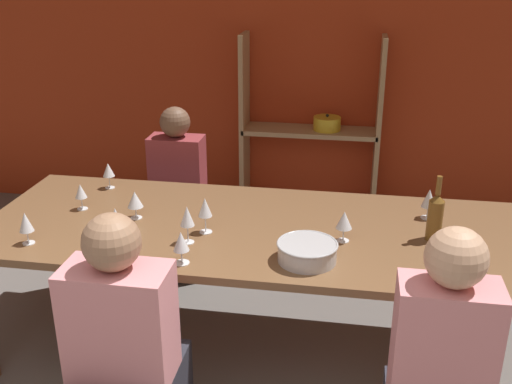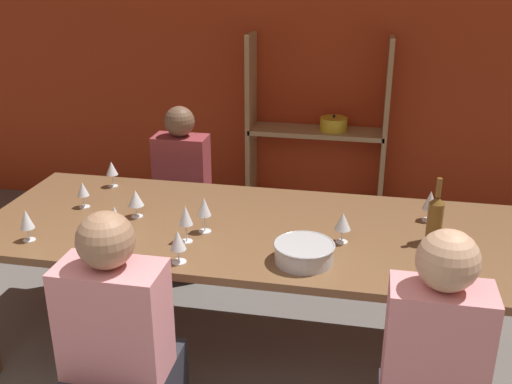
{
  "view_description": "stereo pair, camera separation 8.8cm",
  "coord_description": "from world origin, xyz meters",
  "px_view_note": "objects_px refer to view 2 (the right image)",
  "views": [
    {
      "loc": [
        0.64,
        -0.9,
        2.08
      ],
      "look_at": [
        0.16,
        1.94,
        0.92
      ],
      "focal_mm": 42.0,
      "sensor_mm": 36.0,
      "label": 1
    },
    {
      "loc": [
        0.73,
        -0.89,
        2.08
      ],
      "look_at": [
        0.16,
        1.94,
        0.92
      ],
      "focal_mm": 42.0,
      "sensor_mm": 36.0,
      "label": 2
    }
  ],
  "objects_px": {
    "wine_glass_red_d": "(178,241)",
    "person_far_a": "(184,209)",
    "wine_glass_red_a": "(343,222)",
    "wine_glass_white_a": "(430,201)",
    "wine_glass_red_b": "(136,199)",
    "wine_glass_white_b": "(112,169)",
    "wine_glass_empty_b": "(26,220)",
    "wine_glass_red_c": "(115,217)",
    "wine_glass_white_c": "(186,216)",
    "dining_table": "(252,239)",
    "person_near_b": "(120,377)",
    "shelf_unit": "(317,164)",
    "wine_bottle_green": "(435,218)",
    "wine_glass_empty_a": "(83,190)",
    "mixing_bowl": "(304,252)",
    "wine_glass_red_e": "(204,208)"
  },
  "relations": [
    {
      "from": "wine_glass_red_d",
      "to": "person_far_a",
      "type": "xyz_separation_m",
      "value": [
        -0.42,
        1.33,
        -0.45
      ]
    },
    {
      "from": "wine_glass_red_a",
      "to": "wine_glass_white_a",
      "type": "xyz_separation_m",
      "value": [
        0.43,
        0.35,
        0.0
      ]
    },
    {
      "from": "wine_glass_red_d",
      "to": "wine_glass_red_b",
      "type": "bearing_deg",
      "value": 130.63
    },
    {
      "from": "wine_glass_white_b",
      "to": "wine_glass_red_d",
      "type": "bearing_deg",
      "value": -50.49
    },
    {
      "from": "wine_glass_empty_b",
      "to": "wine_glass_red_b",
      "type": "bearing_deg",
      "value": 42.02
    },
    {
      "from": "wine_glass_white_b",
      "to": "wine_glass_empty_b",
      "type": "relative_size",
      "value": 0.96
    },
    {
      "from": "wine_glass_white_a",
      "to": "wine_glass_red_c",
      "type": "relative_size",
      "value": 0.93
    },
    {
      "from": "wine_glass_white_c",
      "to": "person_far_a",
      "type": "relative_size",
      "value": 0.16
    },
    {
      "from": "wine_glass_white_b",
      "to": "wine_glass_red_c",
      "type": "distance_m",
      "value": 0.74
    },
    {
      "from": "dining_table",
      "to": "person_near_b",
      "type": "relative_size",
      "value": 2.37
    },
    {
      "from": "wine_glass_red_b",
      "to": "person_near_b",
      "type": "height_order",
      "value": "person_near_b"
    },
    {
      "from": "wine_glass_red_b",
      "to": "wine_glass_red_c",
      "type": "distance_m",
      "value": 0.28
    },
    {
      "from": "wine_glass_red_b",
      "to": "wine_glass_red_d",
      "type": "xyz_separation_m",
      "value": [
        0.38,
        -0.44,
        0.0
      ]
    },
    {
      "from": "wine_glass_red_d",
      "to": "shelf_unit",
      "type": "bearing_deg",
      "value": 79.57
    },
    {
      "from": "wine_glass_red_c",
      "to": "wine_bottle_green",
      "type": "bearing_deg",
      "value": 10.51
    },
    {
      "from": "wine_glass_empty_b",
      "to": "wine_glass_empty_a",
      "type": "bearing_deg",
      "value": 79.87
    },
    {
      "from": "person_near_b",
      "to": "wine_glass_red_d",
      "type": "bearing_deg",
      "value": 71.15
    },
    {
      "from": "wine_glass_red_b",
      "to": "wine_glass_white_c",
      "type": "height_order",
      "value": "wine_glass_white_c"
    },
    {
      "from": "shelf_unit",
      "to": "wine_glass_red_b",
      "type": "height_order",
      "value": "shelf_unit"
    },
    {
      "from": "wine_glass_white_a",
      "to": "person_near_b",
      "type": "distance_m",
      "value": 1.75
    },
    {
      "from": "wine_glass_empty_b",
      "to": "wine_glass_white_c",
      "type": "bearing_deg",
      "value": 10.15
    },
    {
      "from": "shelf_unit",
      "to": "wine_glass_white_c",
      "type": "relative_size",
      "value": 7.96
    },
    {
      "from": "wine_glass_empty_a",
      "to": "person_far_a",
      "type": "bearing_deg",
      "value": 70.4
    },
    {
      "from": "person_far_a",
      "to": "person_near_b",
      "type": "height_order",
      "value": "person_near_b"
    },
    {
      "from": "wine_glass_red_a",
      "to": "wine_glass_empty_a",
      "type": "distance_m",
      "value": 1.43
    },
    {
      "from": "wine_bottle_green",
      "to": "wine_glass_red_a",
      "type": "relative_size",
      "value": 2.12
    },
    {
      "from": "wine_glass_white_b",
      "to": "wine_glass_red_d",
      "type": "relative_size",
      "value": 1.0
    },
    {
      "from": "mixing_bowl",
      "to": "wine_glass_red_a",
      "type": "xyz_separation_m",
      "value": [
        0.16,
        0.23,
        0.06
      ]
    },
    {
      "from": "mixing_bowl",
      "to": "person_far_a",
      "type": "relative_size",
      "value": 0.24
    },
    {
      "from": "wine_glass_white_b",
      "to": "person_far_a",
      "type": "relative_size",
      "value": 0.14
    },
    {
      "from": "mixing_bowl",
      "to": "wine_glass_red_d",
      "type": "distance_m",
      "value": 0.57
    },
    {
      "from": "wine_glass_white_b",
      "to": "wine_glass_red_b",
      "type": "bearing_deg",
      "value": -51.78
    },
    {
      "from": "wine_glass_red_d",
      "to": "wine_glass_empty_b",
      "type": "relative_size",
      "value": 0.97
    },
    {
      "from": "wine_bottle_green",
      "to": "person_far_a",
      "type": "relative_size",
      "value": 0.29
    },
    {
      "from": "wine_glass_white_b",
      "to": "wine_glass_white_a",
      "type": "bearing_deg",
      "value": -4.25
    },
    {
      "from": "wine_bottle_green",
      "to": "dining_table",
      "type": "bearing_deg",
      "value": 179.86
    },
    {
      "from": "wine_glass_red_a",
      "to": "shelf_unit",
      "type": "bearing_deg",
      "value": 99.14
    },
    {
      "from": "dining_table",
      "to": "wine_glass_red_d",
      "type": "xyz_separation_m",
      "value": [
        -0.25,
        -0.44,
        0.18
      ]
    },
    {
      "from": "wine_glass_white_c",
      "to": "person_far_a",
      "type": "distance_m",
      "value": 1.28
    },
    {
      "from": "mixing_bowl",
      "to": "dining_table",
      "type": "bearing_deg",
      "value": 133.5
    },
    {
      "from": "wine_glass_red_a",
      "to": "wine_glass_red_e",
      "type": "distance_m",
      "value": 0.68
    },
    {
      "from": "wine_bottle_green",
      "to": "wine_glass_empty_b",
      "type": "xyz_separation_m",
      "value": [
        -1.93,
        -0.37,
        -0.02
      ]
    },
    {
      "from": "wine_glass_white_c",
      "to": "wine_glass_red_d",
      "type": "distance_m",
      "value": 0.21
    },
    {
      "from": "shelf_unit",
      "to": "wine_glass_empty_a",
      "type": "relative_size",
      "value": 10.39
    },
    {
      "from": "wine_bottle_green",
      "to": "wine_glass_white_b",
      "type": "bearing_deg",
      "value": 167.96
    },
    {
      "from": "wine_glass_red_b",
      "to": "wine_glass_empty_a",
      "type": "bearing_deg",
      "value": 168.96
    },
    {
      "from": "mixing_bowl",
      "to": "wine_glass_red_e",
      "type": "relative_size",
      "value": 1.51
    },
    {
      "from": "wine_glass_white_b",
      "to": "dining_table",
      "type": "bearing_deg",
      "value": -22.58
    },
    {
      "from": "wine_glass_red_d",
      "to": "wine_bottle_green",
      "type": "bearing_deg",
      "value": 20.98
    },
    {
      "from": "shelf_unit",
      "to": "wine_glass_red_e",
      "type": "xyz_separation_m",
      "value": [
        -0.38,
        -1.9,
        0.39
      ]
    }
  ]
}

